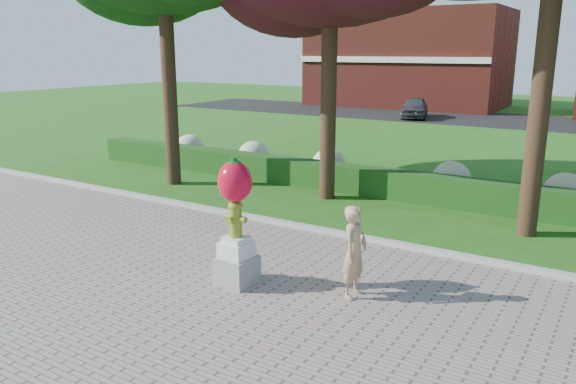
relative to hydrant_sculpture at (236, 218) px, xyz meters
name	(u,v)px	position (x,y,z in m)	size (l,w,h in m)	color
ground	(269,283)	(0.44, 0.38, -1.27)	(100.00, 100.00, 0.00)	#275314
curb	(342,235)	(0.44, 3.38, -1.19)	(40.00, 0.18, 0.15)	#ADADA5
lawn_hedge	(406,186)	(0.44, 7.38, -0.87)	(24.00, 0.70, 0.80)	#194213
hydrangea_row	(437,177)	(1.01, 8.38, -0.72)	(20.10, 1.10, 0.99)	#B2B68B
street	(531,122)	(0.44, 28.38, -1.26)	(50.00, 8.00, 0.02)	black
building_left	(408,59)	(-9.56, 34.38, 2.23)	(14.00, 8.00, 7.00)	maroon
hydrant_sculpture	(236,218)	(0.00, 0.00, 0.00)	(0.68, 0.66, 2.32)	gray
woman	(355,252)	(2.03, 0.62, -0.42)	(0.59, 0.38, 1.61)	tan
parked_car	(415,107)	(-6.14, 26.59, -0.60)	(1.52, 3.79, 1.29)	#3E4245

